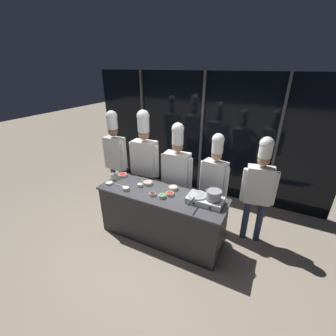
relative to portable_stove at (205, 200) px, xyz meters
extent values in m
plane|color=gray|center=(-0.73, -0.06, -0.95)|extent=(24.00, 24.00, 0.00)
cube|color=black|center=(-0.73, 1.86, 0.40)|extent=(5.39, 0.04, 2.70)
cube|color=#47474C|center=(-2.25, 1.81, 0.40)|extent=(0.05, 0.05, 2.70)
cube|color=#47474C|center=(-0.73, 1.81, 0.40)|extent=(0.05, 0.05, 2.70)
cube|color=#47474C|center=(0.80, 1.81, 0.40)|extent=(0.05, 0.05, 2.70)
cube|color=#2D2D30|center=(-0.73, -0.06, -0.51)|extent=(2.09, 0.65, 0.87)
cube|color=#47474C|center=(-0.73, -0.06, -0.06)|extent=(2.16, 0.69, 0.03)
cube|color=silver|center=(0.00, 0.00, 0.00)|extent=(0.54, 0.31, 0.09)
cylinder|color=black|center=(-0.12, 0.00, 0.05)|extent=(0.22, 0.22, 0.01)
cylinder|color=black|center=(-0.12, -0.16, 0.00)|extent=(0.03, 0.01, 0.03)
cylinder|color=black|center=(0.12, 0.00, 0.05)|extent=(0.22, 0.22, 0.01)
cylinder|color=black|center=(0.12, -0.16, 0.00)|extent=(0.03, 0.01, 0.03)
cylinder|color=#ADAFB5|center=(-0.12, 0.00, 0.06)|extent=(0.28, 0.28, 0.01)
cone|color=#ADAFB5|center=(-0.12, 0.00, 0.08)|extent=(0.30, 0.30, 0.04)
cylinder|color=black|center=(-0.12, -0.25, 0.08)|extent=(0.02, 0.22, 0.02)
cylinder|color=#93969B|center=(0.12, 0.00, 0.12)|extent=(0.22, 0.22, 0.14)
torus|color=#93969B|center=(0.12, 0.00, 0.19)|extent=(0.22, 0.22, 0.01)
torus|color=#93969B|center=(0.00, 0.00, 0.16)|extent=(0.01, 0.05, 0.05)
torus|color=#93969B|center=(0.25, 0.00, 0.16)|extent=(0.01, 0.05, 0.05)
cylinder|color=beige|center=(-1.70, 0.03, 0.01)|extent=(0.05, 0.05, 0.12)
cone|color=white|center=(-1.70, 0.03, 0.09)|extent=(0.05, 0.05, 0.03)
cylinder|color=white|center=(-1.73, -0.05, 0.01)|extent=(0.07, 0.07, 0.12)
cone|color=white|center=(-1.73, -0.05, 0.09)|extent=(0.06, 0.06, 0.03)
cylinder|color=silver|center=(-0.82, -0.18, -0.03)|extent=(0.11, 0.11, 0.04)
torus|color=silver|center=(-0.82, -0.18, -0.01)|extent=(0.11, 0.11, 0.01)
cylinder|color=#382319|center=(-0.82, -0.18, -0.02)|extent=(0.09, 0.09, 0.02)
cylinder|color=silver|center=(-1.68, -0.20, -0.03)|extent=(0.12, 0.12, 0.03)
torus|color=silver|center=(-1.68, -0.20, -0.02)|extent=(0.12, 0.12, 0.01)
cylinder|color=white|center=(-1.68, -0.20, -0.02)|extent=(0.10, 0.10, 0.02)
cylinder|color=silver|center=(-1.16, -0.03, -0.03)|extent=(0.09, 0.09, 0.04)
torus|color=silver|center=(-1.16, -0.03, 0.00)|extent=(0.10, 0.10, 0.01)
cylinder|color=silver|center=(-1.16, -0.03, -0.01)|extent=(0.08, 0.08, 0.02)
cylinder|color=silver|center=(-1.07, 0.10, -0.03)|extent=(0.16, 0.16, 0.05)
torus|color=silver|center=(-1.07, 0.10, 0.00)|extent=(0.16, 0.16, 0.01)
cylinder|color=#EAA893|center=(-1.07, 0.10, -0.01)|extent=(0.13, 0.13, 0.03)
cylinder|color=silver|center=(-0.61, 0.14, -0.02)|extent=(0.15, 0.15, 0.05)
torus|color=silver|center=(-0.61, 0.14, 0.00)|extent=(0.15, 0.15, 0.01)
cylinder|color=beige|center=(-0.61, 0.14, -0.01)|extent=(0.12, 0.12, 0.03)
cylinder|color=silver|center=(-0.65, -0.17, -0.02)|extent=(0.11, 0.11, 0.05)
torus|color=silver|center=(-0.65, -0.17, 0.00)|extent=(0.11, 0.11, 0.01)
cylinder|color=#4C9E47|center=(-0.65, -0.17, -0.01)|extent=(0.09, 0.09, 0.03)
cylinder|color=silver|center=(-1.30, -0.24, -0.02)|extent=(0.11, 0.11, 0.05)
torus|color=silver|center=(-1.30, -0.24, 0.00)|extent=(0.11, 0.11, 0.01)
cylinder|color=silver|center=(-1.30, -0.24, -0.01)|extent=(0.09, 0.09, 0.03)
cylinder|color=silver|center=(-0.57, -0.05, -0.03)|extent=(0.13, 0.13, 0.04)
torus|color=silver|center=(-0.57, -0.05, -0.01)|extent=(0.13, 0.13, 0.01)
cylinder|color=#B22D1E|center=(-0.57, -0.05, -0.02)|extent=(0.11, 0.11, 0.02)
cylinder|color=silver|center=(-1.66, 0.15, -0.03)|extent=(0.16, 0.16, 0.04)
torus|color=silver|center=(-1.66, 0.15, -0.01)|extent=(0.17, 0.17, 0.01)
cylinder|color=red|center=(-1.66, 0.15, -0.02)|extent=(0.13, 0.13, 0.02)
cube|color=olive|center=(-1.33, 0.19, -0.04)|extent=(0.18, 0.07, 0.01)
ellipsoid|color=olive|center=(-1.20, 0.15, -0.04)|extent=(0.10, 0.08, 0.02)
cube|color=#B2B5BA|center=(-1.51, -0.16, -0.04)|extent=(0.14, 0.02, 0.01)
ellipsoid|color=#B2B5BA|center=(-1.41, -0.17, -0.04)|extent=(0.07, 0.04, 0.02)
cylinder|color=#4C4C51|center=(-2.00, 0.53, -0.53)|extent=(0.11, 0.11, 0.82)
cylinder|color=#4C4C51|center=(-2.23, 0.53, -0.53)|extent=(0.11, 0.11, 0.82)
cube|color=white|center=(-2.11, 0.53, 0.21)|extent=(0.41, 0.22, 0.67)
cylinder|color=white|center=(-1.88, 0.49, 0.20)|extent=(0.08, 0.08, 0.61)
cylinder|color=white|center=(-2.34, 0.50, 0.20)|extent=(0.08, 0.08, 0.61)
sphere|color=brown|center=(-2.11, 0.53, 0.67)|extent=(0.20, 0.20, 0.20)
cylinder|color=white|center=(-2.11, 0.53, 0.84)|extent=(0.21, 0.21, 0.24)
sphere|color=white|center=(-2.11, 0.53, 0.96)|extent=(0.22, 0.22, 0.22)
cylinder|color=#2D3856|center=(-1.28, 0.55, -0.53)|extent=(0.12, 0.12, 0.84)
cylinder|color=#2D3856|center=(-1.53, 0.53, -0.53)|extent=(0.12, 0.12, 0.84)
cube|color=white|center=(-1.41, 0.54, 0.23)|extent=(0.48, 0.27, 0.68)
cylinder|color=white|center=(-1.14, 0.52, 0.21)|extent=(0.09, 0.09, 0.62)
cylinder|color=white|center=(-1.66, 0.49, 0.21)|extent=(0.09, 0.09, 0.62)
sphere|color=#A87A5B|center=(-1.41, 0.54, 0.69)|extent=(0.20, 0.20, 0.20)
cylinder|color=white|center=(-1.41, 0.54, 0.89)|extent=(0.21, 0.21, 0.28)
sphere|color=white|center=(-1.41, 0.54, 1.03)|extent=(0.23, 0.23, 0.23)
cylinder|color=#2D3856|center=(-0.59, 0.53, -0.56)|extent=(0.12, 0.12, 0.77)
cylinder|color=#2D3856|center=(-0.84, 0.52, -0.56)|extent=(0.12, 0.12, 0.77)
cube|color=white|center=(-0.71, 0.52, 0.14)|extent=(0.47, 0.26, 0.63)
cylinder|color=white|center=(-0.46, 0.50, 0.12)|extent=(0.09, 0.09, 0.58)
cylinder|color=white|center=(-0.96, 0.47, 0.12)|extent=(0.09, 0.09, 0.58)
sphere|color=#A87A5B|center=(-0.71, 0.52, 0.57)|extent=(0.18, 0.18, 0.18)
cylinder|color=white|center=(-0.71, 0.52, 0.75)|extent=(0.19, 0.19, 0.27)
sphere|color=white|center=(-0.71, 0.52, 0.88)|extent=(0.21, 0.21, 0.21)
cylinder|color=#4C4C51|center=(0.06, 0.61, -0.58)|extent=(0.10, 0.10, 0.73)
cylinder|color=#4C4C51|center=(-0.16, 0.65, -0.58)|extent=(0.10, 0.10, 0.73)
cube|color=white|center=(-0.05, 0.63, 0.09)|extent=(0.43, 0.28, 0.59)
cylinder|color=white|center=(0.17, 0.56, 0.07)|extent=(0.08, 0.08, 0.55)
cylinder|color=white|center=(-0.27, 0.63, 0.07)|extent=(0.08, 0.08, 0.55)
sphere|color=tan|center=(-0.05, 0.63, 0.49)|extent=(0.18, 0.18, 0.18)
cylinder|color=white|center=(-0.05, 0.63, 0.65)|extent=(0.18, 0.18, 0.23)
sphere|color=white|center=(-0.05, 0.63, 0.77)|extent=(0.20, 0.20, 0.20)
cylinder|color=#2D3856|center=(0.78, 0.63, -0.56)|extent=(0.10, 0.10, 0.76)
cylinder|color=#2D3856|center=(0.56, 0.59, -0.56)|extent=(0.10, 0.10, 0.76)
cube|color=white|center=(0.67, 0.61, 0.13)|extent=(0.44, 0.28, 0.62)
cylinder|color=white|center=(0.90, 0.62, 0.11)|extent=(0.08, 0.08, 0.57)
cylinder|color=white|center=(0.46, 0.54, 0.11)|extent=(0.08, 0.08, 0.57)
sphere|color=#A87A5B|center=(0.67, 0.61, 0.55)|extent=(0.18, 0.18, 0.18)
cylinder|color=white|center=(0.67, 0.61, 0.70)|extent=(0.19, 0.19, 0.21)
sphere|color=white|center=(0.67, 0.61, 0.81)|extent=(0.21, 0.21, 0.21)
camera|label=1|loc=(0.81, -2.81, 1.85)|focal=24.00mm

